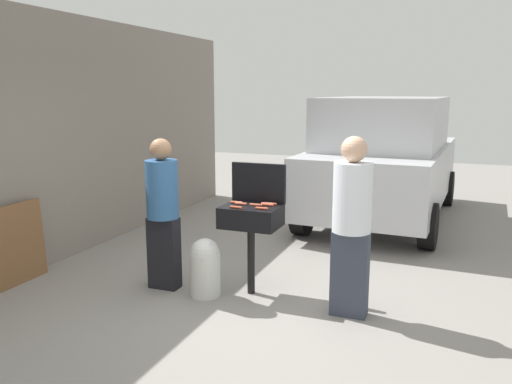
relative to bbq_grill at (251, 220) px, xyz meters
name	(u,v)px	position (x,y,z in m)	size (l,w,h in m)	color
ground_plane	(246,304)	(0.06, -0.30, -0.80)	(24.00, 24.00, 0.00)	gray
house_wall_side	(75,136)	(-2.78, 0.70, 0.73)	(0.24, 8.00, 3.08)	slate
bbq_grill	(251,220)	(0.00, 0.00, 0.00)	(0.60, 0.44, 0.95)	black
grill_lid_open	(259,183)	(0.00, 0.22, 0.36)	(0.60, 0.05, 0.42)	black
hot_dog_0	(241,204)	(-0.12, 0.02, 0.16)	(0.03, 0.03, 0.13)	#C6593D
hot_dog_1	(256,205)	(0.05, 0.02, 0.16)	(0.03, 0.03, 0.13)	#C6593D
hot_dog_2	(271,204)	(0.17, 0.13, 0.16)	(0.03, 0.03, 0.13)	#B74C33
hot_dog_3	(268,205)	(0.16, 0.06, 0.16)	(0.03, 0.03, 0.13)	#AD4228
hot_dog_4	(267,204)	(0.14, 0.10, 0.16)	(0.03, 0.03, 0.13)	#C6593D
hot_dog_5	(236,202)	(-0.19, 0.06, 0.16)	(0.03, 0.03, 0.13)	#C6593D
hot_dog_6	(236,207)	(-0.10, -0.16, 0.16)	(0.03, 0.03, 0.13)	#AD4228
hot_dog_7	(262,208)	(0.16, -0.11, 0.16)	(0.03, 0.03, 0.13)	#B74C33
propane_tank	(205,266)	(-0.43, -0.23, -0.48)	(0.32, 0.32, 0.62)	silver
person_left	(163,208)	(-0.94, -0.19, 0.08)	(0.34, 0.34, 1.64)	black
person_right	(352,220)	(1.08, -0.17, 0.13)	(0.36, 0.36, 1.72)	#333847
parked_minivan	(384,158)	(0.82, 3.88, 0.22)	(2.20, 4.49, 2.02)	#B7B7BC
leaning_board	(13,246)	(-2.53, -0.72, -0.35)	(0.03, 0.90, 0.90)	brown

